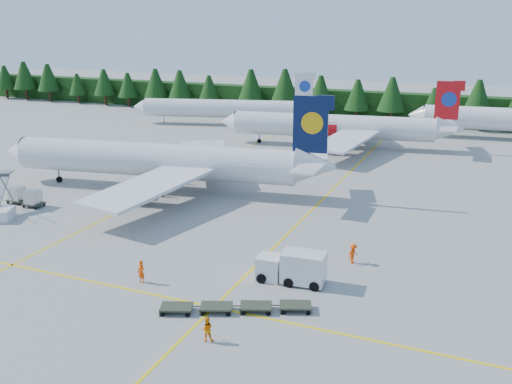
% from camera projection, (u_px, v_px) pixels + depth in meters
% --- Properties ---
extents(ground, '(320.00, 320.00, 0.00)m').
position_uv_depth(ground, '(184.00, 264.00, 50.63)').
color(ground, '#9C9B96').
rests_on(ground, ground).
extents(taxi_stripe_a, '(0.25, 120.00, 0.01)m').
position_uv_depth(taxi_stripe_a, '(166.00, 188.00, 73.45)').
color(taxi_stripe_a, yellow).
rests_on(taxi_stripe_a, ground).
extents(taxi_stripe_b, '(0.25, 120.00, 0.01)m').
position_uv_depth(taxi_stripe_b, '(315.00, 207.00, 66.06)').
color(taxi_stripe_b, yellow).
rests_on(taxi_stripe_b, ground).
extents(taxi_stripe_cross, '(80.00, 0.25, 0.01)m').
position_uv_depth(taxi_stripe_cross, '(147.00, 293.00, 45.34)').
color(taxi_stripe_cross, yellow).
rests_on(taxi_stripe_cross, ground).
extents(treeline_hedge, '(220.00, 4.00, 6.00)m').
position_uv_depth(treeline_hedge, '(374.00, 106.00, 122.11)').
color(treeline_hedge, black).
rests_on(treeline_hedge, ground).
extents(airliner_navy, '(42.76, 34.92, 12.49)m').
position_uv_depth(airliner_navy, '(149.00, 160.00, 72.10)').
color(airliner_navy, silver).
rests_on(airliner_navy, ground).
extents(airliner_red, '(39.30, 32.10, 11.48)m').
position_uv_depth(airliner_red, '(328.00, 126.00, 96.43)').
color(airliner_red, silver).
rests_on(airliner_red, ground).
extents(airliner_far_left, '(36.32, 12.23, 10.78)m').
position_uv_depth(airliner_far_left, '(215.00, 108.00, 116.49)').
color(airliner_far_left, silver).
rests_on(airliner_far_left, ground).
extents(service_truck, '(5.76, 2.43, 2.72)m').
position_uv_depth(service_truck, '(291.00, 267.00, 46.89)').
color(service_truck, white).
rests_on(service_truck, ground).
extents(dolly_train, '(10.80, 5.89, 0.14)m').
position_uv_depth(dolly_train, '(236.00, 306.00, 42.41)').
color(dolly_train, '#2E3425').
rests_on(dolly_train, ground).
extents(uld_pair, '(5.07, 2.18, 1.70)m').
position_uv_depth(uld_pair, '(25.00, 196.00, 66.49)').
color(uld_pair, '#2E3425').
rests_on(uld_pair, ground).
extents(crew_a, '(0.80, 0.62, 1.93)m').
position_uv_depth(crew_a, '(141.00, 272.00, 46.91)').
color(crew_a, '#E53F04').
rests_on(crew_a, ground).
extents(crew_b, '(1.05, 0.96, 1.75)m').
position_uv_depth(crew_b, '(207.00, 329.00, 38.41)').
color(crew_b, orange).
rests_on(crew_b, ground).
extents(crew_c, '(0.76, 0.89, 1.81)m').
position_uv_depth(crew_c, '(353.00, 254.00, 50.67)').
color(crew_c, '#EC4104').
rests_on(crew_c, ground).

